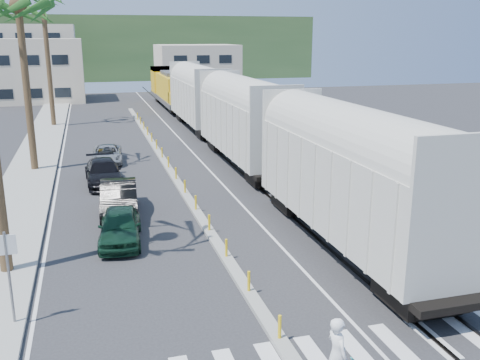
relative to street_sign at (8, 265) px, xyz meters
name	(u,v)px	position (x,y,z in m)	size (l,w,h in m)	color
ground	(268,325)	(7.30, -2.00, -1.97)	(140.00, 140.00, 0.00)	#28282B
sidewalk	(36,160)	(-1.20, 23.00, -1.90)	(3.00, 90.00, 0.15)	gray
rails	(215,142)	(12.30, 26.00, -1.94)	(1.56, 100.00, 0.06)	black
median	(169,168)	(7.30, 17.96, -1.88)	(0.45, 60.00, 0.85)	gray
lane_markings	(129,155)	(5.15, 23.00, -1.97)	(9.42, 90.00, 0.01)	silver
freight_train	(222,111)	(12.30, 23.54, 0.93)	(3.00, 60.94, 5.85)	beige
street_sign	(8,265)	(0.00, 0.00, 0.00)	(0.60, 0.08, 3.00)	slate
buildings	(73,63)	(0.89, 69.66, 2.39)	(38.00, 27.00, 10.00)	beige
hillside	(108,48)	(7.30, 98.00, 4.03)	(80.00, 20.00, 12.00)	#385628
car_lead	(120,226)	(3.49, 5.98, -1.25)	(2.09, 4.35, 1.43)	#103220
car_second	(119,199)	(3.67, 9.65, -1.17)	(1.98, 4.97, 1.61)	black
car_third	(103,172)	(3.15, 15.53, -1.27)	(2.17, 4.93, 1.41)	black
car_rear	(107,154)	(3.59, 21.07, -1.38)	(2.16, 4.32, 1.18)	#9FA1A4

